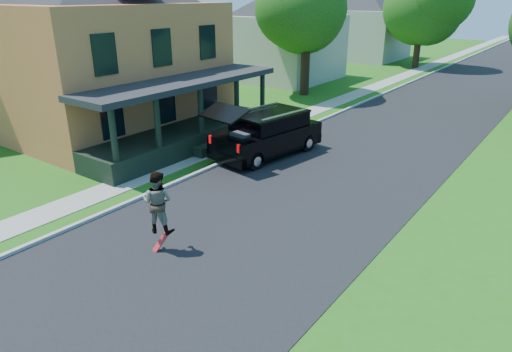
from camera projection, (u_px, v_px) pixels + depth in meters
The scene contains 12 objects.
ground at pixel (210, 246), 12.87m from camera, with size 140.00×140.00×0.00m, color #276313.
street at pixel (429, 110), 27.80m from camera, with size 8.00×120.00×0.02m, color black.
curb at pixel (367, 102), 30.03m from camera, with size 0.15×120.00×0.12m, color #A2A29D.
sidewalk at pixel (345, 99), 30.89m from camera, with size 1.30×120.00×0.03m, color gray.
front_walk at pixel (148, 137), 22.59m from camera, with size 6.50×1.20×0.03m, color gray.
main_house at pixel (94, 30), 22.57m from camera, with size 15.56×15.56×10.10m.
neighbor_house_mid at pixel (282, 26), 36.67m from camera, with size 12.78×12.78×8.30m.
neighbor_house_far at pixel (365, 18), 48.61m from camera, with size 12.78×12.78×8.30m.
black_suv at pixel (267, 134), 19.74m from camera, with size 2.81×5.70×2.55m.
skateboarder at pixel (158, 202), 12.22m from camera, with size 1.04×0.93×1.75m.
skateboard at pixel (161, 243), 12.54m from camera, with size 0.47×0.44×0.67m.
tree_left_far at pixel (423, 0), 41.43m from camera, with size 8.21×8.35×9.52m.
Camera 1 is at (7.71, -8.24, 6.63)m, focal length 32.00 mm.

